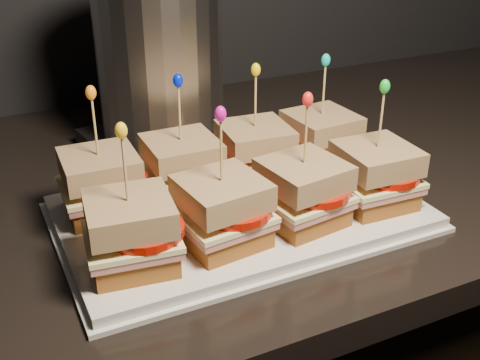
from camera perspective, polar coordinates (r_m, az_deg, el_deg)
name	(u,v)px	position (r m, az deg, el deg)	size (l,w,h in m)	color
cabinet	(363,343)	(1.27, 11.62, -14.94)	(2.52, 0.70, 0.83)	black
granite_slab	(387,144)	(1.04, 13.81, 3.36)	(2.56, 0.74, 0.04)	black
platter	(240,213)	(0.74, 0.00, -3.16)	(0.43, 0.26, 0.02)	silver
platter_rim	(240,217)	(0.75, 0.00, -3.56)	(0.44, 0.28, 0.01)	silver
sandwich_0_bread_bot	(104,203)	(0.74, -12.79, -2.12)	(0.08, 0.08, 0.02)	brown
sandwich_0_ham	(102,191)	(0.74, -12.92, -1.06)	(0.09, 0.09, 0.01)	#AF665C
sandwich_0_cheese	(102,186)	(0.73, -12.97, -0.57)	(0.09, 0.09, 0.01)	#FFF5AD
sandwich_0_tomato	(112,181)	(0.73, -12.00, -0.06)	(0.08, 0.08, 0.01)	#B41405
sandwich_0_bread_top	(99,166)	(0.72, -13.19, 1.30)	(0.09, 0.09, 0.03)	#4E280F
sandwich_0_pick	(95,131)	(0.70, -13.56, 4.58)	(0.00, 0.00, 0.09)	tan
sandwich_0_frill	(91,93)	(0.69, -13.96, 8.05)	(0.01, 0.01, 0.02)	orange
sandwich_1_bread_bot	(183,186)	(0.77, -5.42, -0.57)	(0.08, 0.08, 0.02)	brown
sandwich_1_ham	(183,175)	(0.76, -5.47, 0.48)	(0.09, 0.09, 0.01)	#AF665C
sandwich_1_cheese	(182,170)	(0.76, -5.49, 0.95)	(0.09, 0.09, 0.01)	#FFF5AD
sandwich_1_tomato	(193,165)	(0.75, -4.50, 1.46)	(0.08, 0.08, 0.01)	#B41405
sandwich_1_bread_top	(181,151)	(0.75, -5.58, 2.79)	(0.09, 0.09, 0.03)	#4E280F
sandwich_1_pick	(180,117)	(0.73, -5.74, 5.99)	(0.00, 0.00, 0.09)	tan
sandwich_1_frill	(178,80)	(0.71, -5.90, 9.37)	(0.01, 0.01, 0.02)	#0217D0
sandwich_2_bread_bot	(255,171)	(0.80, 1.39, 0.87)	(0.08, 0.08, 0.02)	brown
sandwich_2_ham	(255,160)	(0.80, 1.41, 1.89)	(0.09, 0.09, 0.01)	#AF665C
sandwich_2_cheese	(255,155)	(0.79, 1.41, 2.34)	(0.09, 0.09, 0.01)	#FFF5AD
sandwich_2_tomato	(265,150)	(0.79, 2.39, 2.83)	(0.08, 0.08, 0.01)	#B41405
sandwich_2_bread_top	(255,137)	(0.78, 1.43, 4.11)	(0.09, 0.09, 0.03)	#4E280F
sandwich_2_pick	(255,104)	(0.77, 1.47, 7.19)	(0.00, 0.00, 0.09)	tan
sandwich_2_frill	(256,70)	(0.75, 1.51, 10.42)	(0.01, 0.01, 0.02)	yellow
sandwich_3_bread_bot	(319,157)	(0.85, 7.54, 2.17)	(0.08, 0.08, 0.02)	brown
sandwich_3_ham	(320,147)	(0.84, 7.61, 3.13)	(0.09, 0.09, 0.01)	#AF665C
sandwich_3_cheese	(320,142)	(0.84, 7.64, 3.57)	(0.09, 0.09, 0.01)	#FFF5AD
sandwich_3_tomato	(331,137)	(0.84, 8.58, 4.02)	(0.08, 0.08, 0.01)	#B41405
sandwich_3_bread_top	(322,124)	(0.83, 7.75, 5.25)	(0.09, 0.09, 0.03)	#4E280F
sandwich_3_pick	(324,93)	(0.82, 7.94, 8.16)	(0.00, 0.00, 0.09)	tan
sandwich_3_frill	(326,60)	(0.80, 8.14, 11.21)	(0.01, 0.01, 0.02)	#09BAAA
sandwich_4_bread_bot	(133,254)	(0.64, -10.11, -6.94)	(0.08, 0.08, 0.02)	brown
sandwich_4_ham	(132,242)	(0.63, -10.22, -5.76)	(0.09, 0.09, 0.01)	#AF665C
sandwich_4_cheese	(131,236)	(0.63, -10.27, -5.22)	(0.09, 0.09, 0.01)	#FFF5AD
sandwich_4_tomato	(144,230)	(0.62, -9.11, -4.67)	(0.08, 0.08, 0.01)	#B41405
sandwich_4_bread_top	(129,213)	(0.61, -10.47, -3.12)	(0.09, 0.09, 0.03)	#4E280F
sandwich_4_pick	(125,174)	(0.59, -10.83, 0.61)	(0.00, 0.00, 0.09)	tan
sandwich_4_frill	(121,130)	(0.58, -11.21, 4.63)	(0.01, 0.01, 0.02)	gold
sandwich_5_bread_bot	(222,232)	(0.67, -1.68, -4.94)	(0.08, 0.08, 0.02)	brown
sandwich_5_ham	(222,220)	(0.66, -1.70, -3.78)	(0.09, 0.09, 0.01)	#AF665C
sandwich_5_cheese	(222,214)	(0.66, -1.71, -3.26)	(0.09, 0.09, 0.01)	#FFF5AD
sandwich_5_tomato	(234,208)	(0.65, -0.54, -2.70)	(0.08, 0.08, 0.01)	#B41405
sandwich_5_bread_top	(222,193)	(0.64, -1.74, -1.21)	(0.09, 0.09, 0.03)	#4E280F
sandwich_5_pick	(221,155)	(0.62, -1.80, 2.41)	(0.00, 0.00, 0.09)	tan
sandwich_5_frill	(221,114)	(0.61, -1.86, 6.29)	(0.01, 0.01, 0.02)	#C31193
sandwich_6_bread_bot	(302,212)	(0.71, 5.87, -3.04)	(0.08, 0.08, 0.02)	brown
sandwich_6_ham	(302,200)	(0.70, 5.93, -1.93)	(0.09, 0.09, 0.01)	#AF665C
sandwich_6_cheese	(303,195)	(0.70, 5.96, -1.43)	(0.09, 0.09, 0.01)	#FFF5AD
sandwich_6_tomato	(315,189)	(0.70, 7.09, -0.89)	(0.08, 0.08, 0.01)	#B41405
sandwich_6_bread_top	(304,174)	(0.69, 6.06, 0.53)	(0.09, 0.09, 0.03)	#4E280F
sandwich_6_pick	(306,138)	(0.67, 6.25, 3.96)	(0.00, 0.00, 0.09)	tan
sandwich_6_frill	(308,99)	(0.65, 6.44, 7.61)	(0.01, 0.01, 0.02)	red
sandwich_7_bread_bot	(373,194)	(0.76, 12.47, -1.33)	(0.08, 0.08, 0.02)	brown
sandwich_7_ham	(374,183)	(0.75, 12.59, -0.29)	(0.09, 0.09, 0.01)	#AF665C
sandwich_7_cheese	(375,178)	(0.75, 12.64, 0.19)	(0.09, 0.09, 0.01)	#FFF5AD
sandwich_7_tomato	(386,173)	(0.75, 13.70, 0.69)	(0.08, 0.08, 0.01)	#B41405
sandwich_7_bread_top	(377,158)	(0.74, 12.84, 2.03)	(0.09, 0.09, 0.03)	#4E280F
sandwich_7_pick	(381,124)	(0.72, 13.20, 5.23)	(0.00, 0.00, 0.09)	tan
sandwich_7_frill	(385,86)	(0.71, 13.58, 8.62)	(0.01, 0.01, 0.02)	green
appliance_base	(165,140)	(0.95, -7.11, 3.75)	(0.22, 0.18, 0.03)	#262628
appliance_body	(160,56)	(0.90, -7.59, 11.54)	(0.18, 0.18, 0.24)	silver
appliance	(160,59)	(0.90, -7.57, 11.26)	(0.22, 0.18, 0.28)	silver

